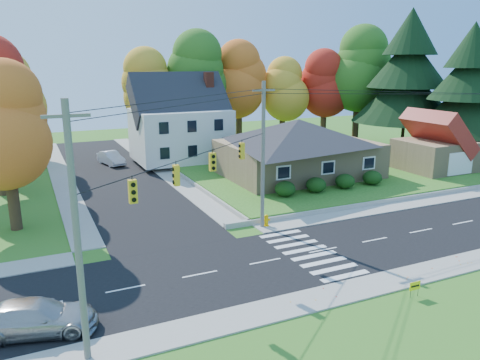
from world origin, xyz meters
The scene contains 25 objects.
ground centered at (0.00, 0.00, 0.00)m, with size 120.00×120.00×0.00m, color #3D7923.
road_main centered at (0.00, 0.00, 0.01)m, with size 90.00×8.00×0.02m, color black.
road_cross centered at (-8.00, 26.00, 0.01)m, with size 8.00×44.00×0.02m, color black.
sidewalk_north centered at (0.00, 5.00, 0.04)m, with size 90.00×2.00×0.08m, color #9C9A90.
sidewalk_south centered at (0.00, -5.00, 0.04)m, with size 90.00×2.00×0.08m, color #9C9A90.
lawn centered at (13.00, 21.00, 0.25)m, with size 30.00×30.00×0.50m, color #3D7923.
ranch_house centered at (8.00, 16.00, 3.27)m, with size 14.60×10.60×5.40m.
colonial_house centered at (0.04, 28.00, 4.58)m, with size 10.40×8.40×9.60m.
garage centered at (22.00, 11.99, 2.84)m, with size 7.30×6.30×4.60m.
hedge_row centered at (7.50, 9.80, 1.14)m, with size 10.70×1.70×1.27m.
traffic_infrastructure centered at (-0.15, 1.35, 5.15)m, with size 38.10×10.66×10.00m.
tree_lot_0 centered at (-2.00, 34.00, 8.31)m, with size 6.72×6.72×12.51m.
tree_lot_1 centered at (4.00, 33.00, 9.61)m, with size 7.84×7.84×14.60m.
tree_lot_2 centered at (10.00, 34.00, 8.96)m, with size 7.28×7.28×13.56m.
tree_lot_3 centered at (16.00, 33.00, 7.65)m, with size 6.16×6.16×11.47m.
tree_lot_4 centered at (22.00, 32.00, 8.31)m, with size 6.72×6.72×12.51m.
tree_lot_5 centered at (26.00, 30.00, 10.27)m, with size 8.40×8.40×15.64m.
conifer_east_a centered at (27.00, 22.00, 9.39)m, with size 12.80×12.80×16.96m.
conifer_east_b centered at (28.00, 14.00, 8.28)m, with size 11.20×11.20×14.84m.
tree_west_0 centered at (-17.00, 12.00, 7.15)m, with size 6.16×6.16×11.47m.
tree_west_2 centered at (-17.00, 32.00, 7.81)m, with size 6.72×6.72×12.51m.
silver_sedan centered at (-16.21, -2.43, 0.75)m, with size 2.05×5.04×1.46m, color #A6A6A6.
white_car centered at (-7.36, 30.49, 0.77)m, with size 1.58×4.53×1.49m, color #B0B1BD.
fire_hydrant centered at (-1.18, 5.19, 0.43)m, with size 0.52×0.40×0.90m.
yard_sign centered at (0.64, -6.78, 0.59)m, with size 0.66×0.04×0.82m.
Camera 1 is at (-15.82, -22.04, 11.16)m, focal length 35.00 mm.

